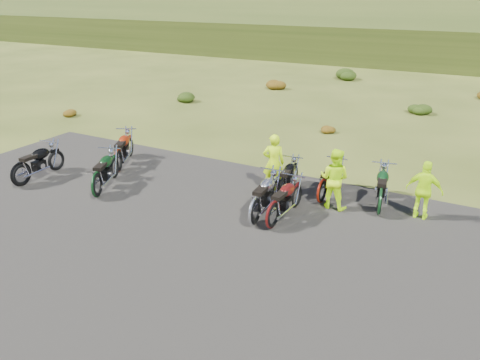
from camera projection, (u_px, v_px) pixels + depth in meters
The scene contains 21 objects.
ground at pixel (225, 222), 12.22m from camera, with size 300.00×300.00×0.00m, color #3B4717.
gravel_pad at pixel (181, 257), 10.60m from camera, with size 20.00×12.00×0.04m, color black.
hill_slope at pixel (447, 43), 52.91m from camera, with size 300.00×46.00×3.00m, color #303E14, non-canonical shape.
hill_plateau at pixel (479, 18), 101.73m from camera, with size 300.00×90.00×9.17m, color #303E14.
shrub_0 at pixel (71, 112), 22.33m from camera, with size 0.77×0.77×0.45m, color brown.
shrub_1 at pixel (185, 96), 25.33m from camera, with size 1.03×1.03×0.61m, color #19320C.
shrub_2 at pixel (274, 83), 28.33m from camera, with size 1.30×1.30×0.77m, color brown.
shrub_3 at pixel (347, 73), 31.33m from camera, with size 1.56×1.56×0.92m, color #19320C.
shrub_4 at pixel (326, 127), 19.80m from camera, with size 0.77×0.77×0.45m, color brown.
shrub_5 at pixel (419, 107), 22.80m from camera, with size 1.03×1.03×0.61m, color #19320C.
motorcycle_0 at pixel (23, 187), 14.41m from camera, with size 2.15×0.72×1.13m, color black, non-canonical shape.
motorcycle_1 at pixel (119, 172), 15.56m from camera, with size 2.21×0.74×1.16m, color maroon, non-canonical shape.
motorcycle_2 at pixel (99, 197), 13.66m from camera, with size 2.16×0.72×1.13m, color black, non-canonical shape.
motorcycle_3 at pixel (255, 225), 12.04m from camera, with size 2.16×0.72×1.13m, color #AAAAAE, non-canonical shape.
motorcycle_4 at pixel (272, 229), 11.88m from camera, with size 2.06×0.69×1.08m, color #4E0E0D, non-canonical shape.
motorcycle_5 at pixel (281, 201), 13.46m from camera, with size 1.90×0.63×1.00m, color black, non-canonical shape.
motorcycle_6 at pixel (321, 203), 13.30m from camera, with size 1.97×0.66×1.03m, color maroon, non-canonical shape.
motorcycle_7 at pixel (378, 215), 12.59m from camera, with size 2.10×0.70×1.10m, color black, non-canonical shape.
person_middle at pixel (274, 164), 13.78m from camera, with size 0.64×0.42×1.75m, color #C2F50C.
person_right_a at pixel (334, 180), 12.70m from camera, with size 0.82×0.64×1.69m, color #C2F50C.
person_right_b at pixel (424, 191), 12.09m from camera, with size 0.93×0.39×1.58m, color #C2F50C.
Camera 1 is at (5.55, -9.40, 5.63)m, focal length 35.00 mm.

